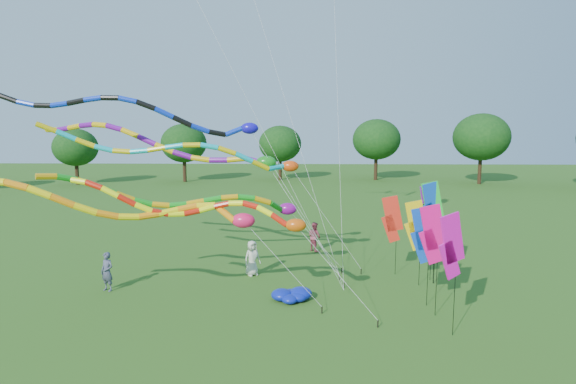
{
  "coord_description": "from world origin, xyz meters",
  "views": [
    {
      "loc": [
        0.58,
        -17.15,
        7.75
      ],
      "look_at": [
        -0.05,
        4.1,
        4.8
      ],
      "focal_mm": 30.0,
      "sensor_mm": 36.0,
      "label": 1
    }
  ],
  "objects_px": {
    "tube_kite_orange": "(143,208)",
    "blue_nylon_heap": "(293,293)",
    "tube_kite_red": "(217,211)",
    "person_a": "(252,258)",
    "person_b": "(107,272)",
    "person_c": "(314,237)"
  },
  "relations": [
    {
      "from": "tube_kite_orange",
      "to": "person_b",
      "type": "bearing_deg",
      "value": 119.35
    },
    {
      "from": "person_b",
      "to": "tube_kite_red",
      "type": "bearing_deg",
      "value": -6.04
    },
    {
      "from": "tube_kite_red",
      "to": "tube_kite_orange",
      "type": "distance_m",
      "value": 2.77
    },
    {
      "from": "blue_nylon_heap",
      "to": "person_a",
      "type": "xyz_separation_m",
      "value": [
        -2.2,
        3.3,
        0.66
      ]
    },
    {
      "from": "person_b",
      "to": "person_c",
      "type": "relative_size",
      "value": 1.02
    },
    {
      "from": "blue_nylon_heap",
      "to": "person_a",
      "type": "distance_m",
      "value": 4.02
    },
    {
      "from": "tube_kite_red",
      "to": "tube_kite_orange",
      "type": "xyz_separation_m",
      "value": [
        -2.74,
        -0.39,
        0.17
      ]
    },
    {
      "from": "tube_kite_red",
      "to": "person_a",
      "type": "distance_m",
      "value": 6.97
    },
    {
      "from": "blue_nylon_heap",
      "to": "person_b",
      "type": "height_order",
      "value": "person_b"
    },
    {
      "from": "tube_kite_red",
      "to": "blue_nylon_heap",
      "type": "xyz_separation_m",
      "value": [
        2.92,
        2.65,
        -4.21
      ]
    },
    {
      "from": "person_b",
      "to": "person_c",
      "type": "distance_m",
      "value": 12.49
    },
    {
      "from": "tube_kite_orange",
      "to": "person_b",
      "type": "xyz_separation_m",
      "value": [
        -3.12,
        3.77,
        -3.71
      ]
    },
    {
      "from": "person_a",
      "to": "person_b",
      "type": "height_order",
      "value": "person_b"
    },
    {
      "from": "blue_nylon_heap",
      "to": "person_a",
      "type": "bearing_deg",
      "value": 123.64
    },
    {
      "from": "tube_kite_orange",
      "to": "blue_nylon_heap",
      "type": "height_order",
      "value": "tube_kite_orange"
    },
    {
      "from": "tube_kite_red",
      "to": "person_b",
      "type": "bearing_deg",
      "value": 153.61
    },
    {
      "from": "blue_nylon_heap",
      "to": "person_c",
      "type": "height_order",
      "value": "person_c"
    },
    {
      "from": "person_a",
      "to": "person_c",
      "type": "relative_size",
      "value": 1.01
    },
    {
      "from": "tube_kite_red",
      "to": "person_b",
      "type": "height_order",
      "value": "tube_kite_red"
    },
    {
      "from": "tube_kite_red",
      "to": "person_a",
      "type": "bearing_deg",
      "value": 86.68
    },
    {
      "from": "tube_kite_red",
      "to": "person_a",
      "type": "xyz_separation_m",
      "value": [
        0.72,
        5.95,
        -3.55
      ]
    },
    {
      "from": "tube_kite_orange",
      "to": "person_b",
      "type": "distance_m",
      "value": 6.14
    }
  ]
}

